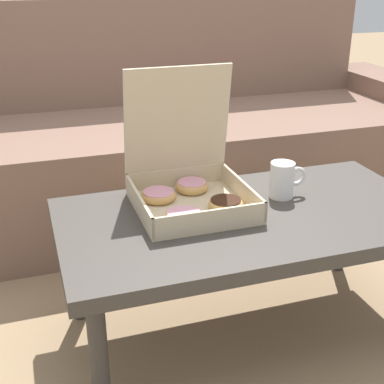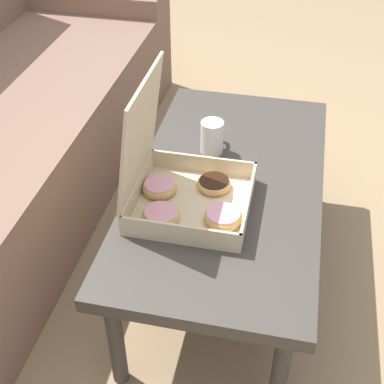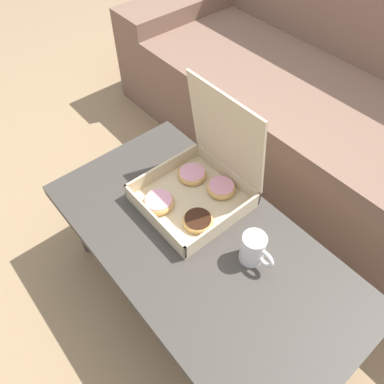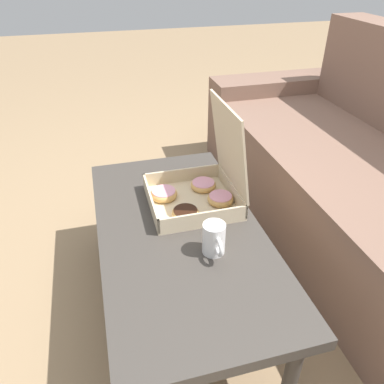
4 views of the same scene
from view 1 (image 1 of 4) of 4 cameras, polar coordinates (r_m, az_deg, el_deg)
The scene contains 5 objects.
ground_plane at distance 1.79m, azimuth 3.59°, elevation -11.53°, with size 12.00×12.00×0.00m, color #937756.
couch at distance 2.37m, azimuth -3.55°, elevation 5.38°, with size 2.56×0.83×0.88m.
coffee_table at distance 1.50m, azimuth 5.98°, elevation -3.67°, with size 1.04×0.55×0.39m.
pastry_box at distance 1.50m, azimuth -0.48°, elevation 0.92°, with size 0.31×0.32×0.38m.
coffee_mug at distance 1.58m, azimuth 9.68°, elevation 1.31°, with size 0.11×0.07×0.11m.
Camera 1 is at (-0.56, -1.36, 1.03)m, focal length 50.00 mm.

